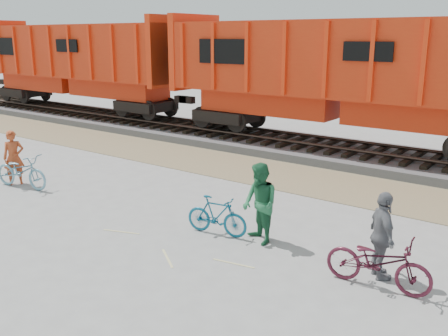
{
  "coord_description": "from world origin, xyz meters",
  "views": [
    {
      "loc": [
        7.18,
        -7.89,
        4.32
      ],
      "look_at": [
        0.2,
        1.5,
        1.2
      ],
      "focal_mm": 40.0,
      "sensor_mm": 36.0,
      "label": 1
    }
  ],
  "objects_px": {
    "hopper_car_left": "(76,61)",
    "bicycle_blue": "(21,171)",
    "hopper_car_center": "(344,74)",
    "person_solo": "(14,158)",
    "bicycle_teal": "(217,216)",
    "person_man": "(260,204)",
    "person_woman": "(382,236)",
    "bicycle_maroon": "(378,262)"
  },
  "relations": [
    {
      "from": "person_woman",
      "to": "hopper_car_left",
      "type": "bearing_deg",
      "value": 26.97
    },
    {
      "from": "hopper_car_left",
      "to": "person_woman",
      "type": "distance_m",
      "value": 21.42
    },
    {
      "from": "bicycle_blue",
      "to": "bicycle_teal",
      "type": "bearing_deg",
      "value": -95.37
    },
    {
      "from": "bicycle_teal",
      "to": "person_woman",
      "type": "distance_m",
      "value": 3.68
    },
    {
      "from": "bicycle_teal",
      "to": "person_solo",
      "type": "height_order",
      "value": "person_solo"
    },
    {
      "from": "person_solo",
      "to": "person_woman",
      "type": "relative_size",
      "value": 0.98
    },
    {
      "from": "person_solo",
      "to": "person_woman",
      "type": "bearing_deg",
      "value": -56.71
    },
    {
      "from": "bicycle_maroon",
      "to": "person_solo",
      "type": "bearing_deg",
      "value": 86.78
    },
    {
      "from": "person_man",
      "to": "person_woman",
      "type": "relative_size",
      "value": 1.06
    },
    {
      "from": "hopper_car_center",
      "to": "hopper_car_left",
      "type": "bearing_deg",
      "value": 180.0
    },
    {
      "from": "person_woman",
      "to": "bicycle_teal",
      "type": "bearing_deg",
      "value": 52.64
    },
    {
      "from": "bicycle_teal",
      "to": "person_woman",
      "type": "relative_size",
      "value": 0.89
    },
    {
      "from": "hopper_car_left",
      "to": "bicycle_blue",
      "type": "bearing_deg",
      "value": -45.03
    },
    {
      "from": "person_man",
      "to": "hopper_car_center",
      "type": "bearing_deg",
      "value": 132.41
    },
    {
      "from": "hopper_car_left",
      "to": "bicycle_blue",
      "type": "relative_size",
      "value": 7.34
    },
    {
      "from": "hopper_car_left",
      "to": "bicycle_teal",
      "type": "height_order",
      "value": "hopper_car_left"
    },
    {
      "from": "hopper_car_left",
      "to": "bicycle_blue",
      "type": "xyz_separation_m",
      "value": [
        9.17,
        -9.18,
        -2.51
      ]
    },
    {
      "from": "bicycle_blue",
      "to": "person_man",
      "type": "height_order",
      "value": "person_man"
    },
    {
      "from": "bicycle_teal",
      "to": "person_woman",
      "type": "xyz_separation_m",
      "value": [
        3.65,
        0.15,
        0.38
      ]
    },
    {
      "from": "person_woman",
      "to": "bicycle_blue",
      "type": "bearing_deg",
      "value": 54.35
    },
    {
      "from": "person_man",
      "to": "person_woman",
      "type": "bearing_deg",
      "value": 28.49
    },
    {
      "from": "hopper_car_center",
      "to": "bicycle_teal",
      "type": "height_order",
      "value": "hopper_car_center"
    },
    {
      "from": "bicycle_blue",
      "to": "bicycle_maroon",
      "type": "distance_m",
      "value": 10.49
    },
    {
      "from": "hopper_car_left",
      "to": "person_woman",
      "type": "relative_size",
      "value": 8.49
    },
    {
      "from": "hopper_car_left",
      "to": "hopper_car_center",
      "type": "height_order",
      "value": "same"
    },
    {
      "from": "bicycle_maroon",
      "to": "person_solo",
      "type": "distance_m",
      "value": 10.99
    },
    {
      "from": "bicycle_teal",
      "to": "person_man",
      "type": "relative_size",
      "value": 0.84
    },
    {
      "from": "hopper_car_center",
      "to": "person_solo",
      "type": "bearing_deg",
      "value": -124.86
    },
    {
      "from": "bicycle_blue",
      "to": "person_man",
      "type": "distance_m",
      "value": 7.77
    },
    {
      "from": "hopper_car_center",
      "to": "bicycle_maroon",
      "type": "bearing_deg",
      "value": -62.29
    },
    {
      "from": "bicycle_teal",
      "to": "bicycle_maroon",
      "type": "distance_m",
      "value": 3.76
    },
    {
      "from": "hopper_car_left",
      "to": "person_man",
      "type": "bearing_deg",
      "value": -26.45
    },
    {
      "from": "person_solo",
      "to": "person_man",
      "type": "xyz_separation_m",
      "value": [
        8.23,
        0.68,
        0.06
      ]
    },
    {
      "from": "hopper_car_left",
      "to": "bicycle_teal",
      "type": "distance_m",
      "value": 18.26
    },
    {
      "from": "hopper_car_left",
      "to": "person_solo",
      "type": "height_order",
      "value": "hopper_car_left"
    },
    {
      "from": "hopper_car_left",
      "to": "person_woman",
      "type": "bearing_deg",
      "value": -23.4
    },
    {
      "from": "bicycle_maroon",
      "to": "person_solo",
      "type": "height_order",
      "value": "person_solo"
    },
    {
      "from": "hopper_car_left",
      "to": "bicycle_blue",
      "type": "height_order",
      "value": "hopper_car_left"
    },
    {
      "from": "bicycle_blue",
      "to": "bicycle_teal",
      "type": "height_order",
      "value": "bicycle_blue"
    },
    {
      "from": "bicycle_blue",
      "to": "person_solo",
      "type": "distance_m",
      "value": 0.6
    },
    {
      "from": "hopper_car_center",
      "to": "bicycle_maroon",
      "type": "distance_m",
      "value": 10.32
    },
    {
      "from": "hopper_car_center",
      "to": "person_man",
      "type": "distance_m",
      "value": 8.88
    }
  ]
}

